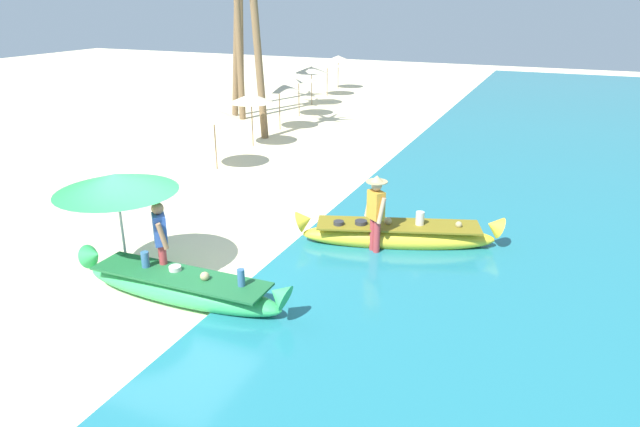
% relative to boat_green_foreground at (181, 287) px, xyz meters
% --- Properties ---
extents(ground_plane, '(80.00, 80.00, 0.00)m').
position_rel_boat_green_foreground_xyz_m(ground_plane, '(-0.71, 0.67, -0.30)').
color(ground_plane, beige).
extents(boat_green_foreground, '(4.32, 0.83, 0.84)m').
position_rel_boat_green_foreground_xyz_m(boat_green_foreground, '(0.00, 0.00, 0.00)').
color(boat_green_foreground, '#38B760').
rests_on(boat_green_foreground, ground).
extents(boat_yellow_midground, '(4.36, 2.06, 0.86)m').
position_rel_boat_green_foreground_xyz_m(boat_yellow_midground, '(2.88, 3.79, 0.01)').
color(boat_yellow_midground, yellow).
rests_on(boat_yellow_midground, ground).
extents(person_vendor_hatted, '(0.56, 0.50, 1.76)m').
position_rel_boat_green_foreground_xyz_m(person_vendor_hatted, '(2.53, 3.25, 0.72)').
color(person_vendor_hatted, '#B2383D').
rests_on(person_vendor_hatted, ground).
extents(person_tourist_customer, '(0.52, 0.53, 1.71)m').
position_rel_boat_green_foreground_xyz_m(person_tourist_customer, '(-0.59, 0.31, 0.67)').
color(person_tourist_customer, '#B2383D').
rests_on(person_tourist_customer, ground).
extents(patio_umbrella_large, '(2.24, 2.24, 2.10)m').
position_rel_boat_green_foreground_xyz_m(patio_umbrella_large, '(-1.54, 0.38, 1.62)').
color(patio_umbrella_large, '#B7B7BC').
rests_on(patio_umbrella_large, ground).
extents(parasol_row_0, '(1.60, 1.60, 1.91)m').
position_rel_boat_green_foreground_xyz_m(parasol_row_0, '(-4.08, 7.40, 1.45)').
color(parasol_row_0, '#8E6B47').
rests_on(parasol_row_0, ground).
extents(parasol_row_1, '(1.60, 1.60, 1.91)m').
position_rel_boat_green_foreground_xyz_m(parasol_row_1, '(-4.48, 10.41, 1.45)').
color(parasol_row_1, '#8E6B47').
rests_on(parasol_row_1, ground).
extents(parasol_row_2, '(1.60, 1.60, 1.91)m').
position_rel_boat_green_foreground_xyz_m(parasol_row_2, '(-4.85, 13.28, 1.45)').
color(parasol_row_2, '#8E6B47').
rests_on(parasol_row_2, ground).
extents(parasol_row_3, '(1.60, 1.60, 1.91)m').
position_rel_boat_green_foreground_xyz_m(parasol_row_3, '(-5.32, 16.10, 1.45)').
color(parasol_row_3, '#8E6B47').
rests_on(parasol_row_3, ground).
extents(parasol_row_4, '(1.60, 1.60, 1.91)m').
position_rel_boat_green_foreground_xyz_m(parasol_row_4, '(-5.97, 18.96, 1.45)').
color(parasol_row_4, '#8E6B47').
rests_on(parasol_row_4, ground).
extents(parasol_row_5, '(1.60, 1.60, 1.91)m').
position_rel_boat_green_foreground_xyz_m(parasol_row_5, '(-6.35, 21.88, 1.45)').
color(parasol_row_5, '#8E6B47').
rests_on(parasol_row_5, ground).
extents(parasol_row_6, '(1.60, 1.60, 1.91)m').
position_rel_boat_green_foreground_xyz_m(parasol_row_6, '(-6.76, 24.52, 1.45)').
color(parasol_row_6, '#8E6B47').
rests_on(parasol_row_6, ground).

